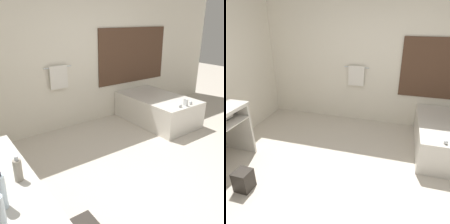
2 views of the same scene
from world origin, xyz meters
TOP-DOWN VIEW (x-y plane):
  - ground_plane at (0.00, 0.00)m, footprint 16.00×16.00m
  - wall_back_with_blinds at (0.05, 2.23)m, footprint 7.40×0.13m
  - bathtub at (1.39, 1.42)m, footprint 0.93×1.53m
  - water_bottle_1 at (-1.86, -0.49)m, footprint 0.06×0.06m
  - soap_dispenser at (-1.71, -0.28)m, footprint 0.06×0.06m

SIDE VIEW (x-z plane):
  - ground_plane at x=0.00m, z-range 0.00..0.00m
  - bathtub at x=1.39m, z-range -0.04..0.59m
  - soap_dispenser at x=-1.71m, z-range 0.90..1.08m
  - water_bottle_1 at x=-1.86m, z-range 0.90..1.14m
  - wall_back_with_blinds at x=0.05m, z-range -0.01..2.69m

